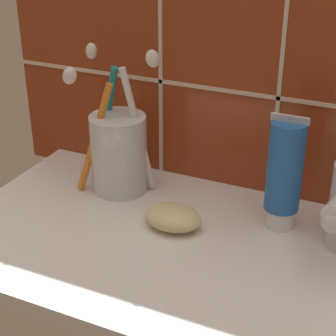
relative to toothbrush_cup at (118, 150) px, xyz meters
The scene contains 5 objects.
sink_counter 20.14cm from the toothbrush_cup, 25.62° to the right, with size 63.48×31.65×2.00cm, color white.
tile_wall_backsplash 22.59cm from the toothbrush_cup, 24.59° to the left, with size 73.48×1.72×40.16cm.
toothbrush_cup is the anchor object (origin of this frame).
toothpaste_tube 21.90cm from the toothbrush_cup, ahead, with size 4.31×4.11×14.03cm.
soap_bar 12.71cm from the toothbrush_cup, 28.83° to the right, with size 7.02×5.32×2.59cm, color beige.
Camera 1 is at (16.43, -49.24, 38.35)cm, focal length 60.00 mm.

